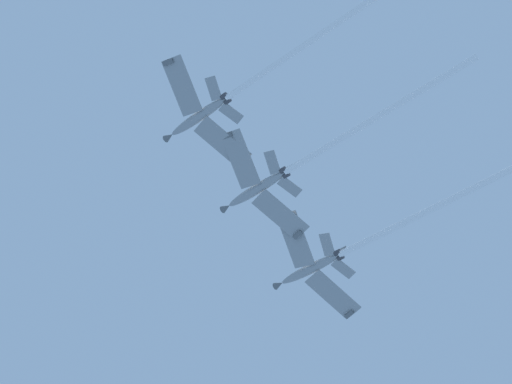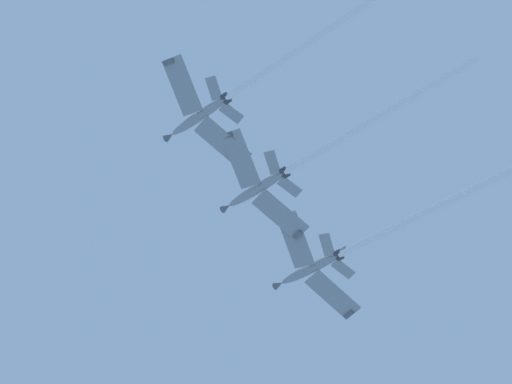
# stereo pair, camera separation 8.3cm
# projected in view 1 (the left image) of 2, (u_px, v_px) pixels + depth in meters

# --- Properties ---
(jet_inner_left) EXTENTS (47.21, 19.94, 25.48)m
(jet_inner_left) POSITION_uv_depth(u_px,v_px,m) (251.00, 82.00, 170.80)
(jet_inner_left) COLOR gray
(jet_centre) EXTENTS (43.12, 19.95, 23.44)m
(jet_centre) POSITION_uv_depth(u_px,v_px,m) (304.00, 161.00, 172.62)
(jet_centre) COLOR gray
(jet_inner_right) EXTENTS (46.68, 20.00, 26.07)m
(jet_inner_right) POSITION_uv_depth(u_px,v_px,m) (368.00, 240.00, 174.62)
(jet_inner_right) COLOR gray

